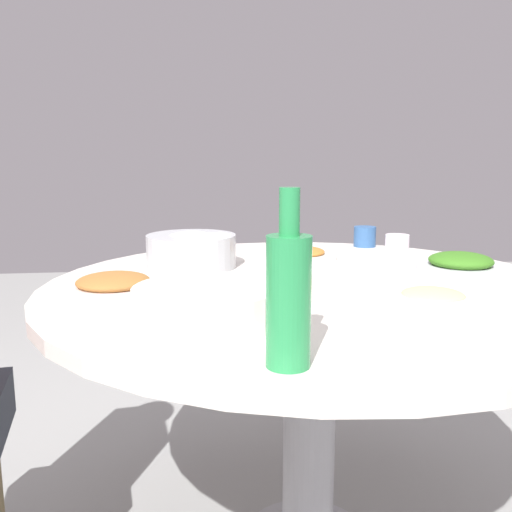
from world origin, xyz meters
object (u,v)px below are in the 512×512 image
Objects in this scene: tea_cup_near at (365,237)px; tea_cup_far at (397,244)px; dish_greens at (461,264)px; dish_noodles at (433,298)px; rice_bowl at (191,250)px; dish_tofu_braise at (302,254)px; soup_bowl at (206,306)px; green_bottle at (289,296)px; round_dining_table at (311,327)px; dish_stirfry at (113,285)px.

tea_cup_near is 1.01× the size of tea_cup_far.
dish_greens is 0.41m from dish_noodles.
rice_bowl is 0.37m from dish_tofu_braise.
dish_noodles is 2.57× the size of tea_cup_far.
rice_bowl is 0.90× the size of soup_bowl.
soup_bowl is 0.29m from green_bottle.
round_dining_table is at bearing 137.57° from soup_bowl.
soup_bowl is (0.31, -0.28, 0.15)m from round_dining_table.
tea_cup_near reaches higher than dish_tofu_braise.
tea_cup_far is (-0.64, 0.16, 0.02)m from dish_noodles.
dish_noodles reaches higher than round_dining_table.
tea_cup_near is (-0.21, 0.27, 0.02)m from dish_tofu_braise.
soup_bowl is 1.06m from tea_cup_near.
rice_bowl reaches higher than dish_noodles.
dish_tofu_braise is 2.75× the size of tea_cup_near.
dish_greens is 1.19× the size of dish_noodles.
rice_bowl is 3.33× the size of tea_cup_near.
round_dining_table is 4.94× the size of green_bottle.
dish_greens is at bearing 118.53° from soup_bowl.
soup_bowl is 0.34m from dish_stirfry.
soup_bowl reaches higher than tea_cup_far.
dish_greens is 3.05× the size of tea_cup_near.
round_dining_table is 6.37× the size of dish_tofu_braise.
green_bottle reaches higher than dish_tofu_braise.
tea_cup_far reaches higher than dish_greens.
rice_bowl reaches higher than dish_stirfry.
soup_bowl is 1.35× the size of dish_tofu_braise.
tea_cup_near is (-1.12, 0.48, -0.08)m from green_bottle.
dish_tofu_braise is 0.77× the size of green_bottle.
tea_cup_far is at bearing 101.66° from rice_bowl.
tea_cup_far is (-0.14, 0.69, -0.02)m from rice_bowl.
green_bottle is at bearing -29.50° from tea_cup_far.
rice_bowl is at bearing -78.34° from tea_cup_far.
dish_tofu_braise is at bearing -81.64° from tea_cup_far.
dish_noodles is at bearing 41.70° from round_dining_table.
tea_cup_near is (-0.56, 0.32, 0.16)m from round_dining_table.
soup_bowl is at bearing 2.77° from rice_bowl.
dish_tofu_braise is (-0.59, -0.18, -0.00)m from dish_noodles.
tea_cup_near is (-0.61, 0.82, 0.02)m from dish_stirfry.
green_bottle is at bearing 25.68° from soup_bowl.
tea_cup_near is at bearing 145.29° from soup_bowl.
round_dining_table is at bearing 51.07° from rice_bowl.
soup_bowl is 3.72× the size of tea_cup_far.
dish_stirfry is 3.15× the size of tea_cup_far.
tea_cup_far is at bearing 166.04° from dish_noodles.
dish_noodles is (0.50, 0.53, -0.03)m from rice_bowl.
tea_cup_far is at bearing 19.68° from tea_cup_near.
dish_stirfry is (-0.26, -0.22, -0.01)m from soup_bowl.
rice_bowl reaches higher than round_dining_table.
dish_tofu_braise is (-0.25, -0.41, -0.01)m from dish_greens.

